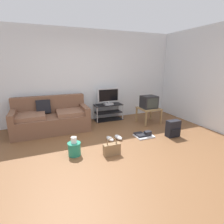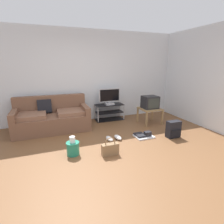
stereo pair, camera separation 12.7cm
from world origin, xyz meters
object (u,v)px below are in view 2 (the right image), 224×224
(handbag, at_px, (110,149))
(floor_tray, at_px, (144,135))
(side_table, at_px, (150,110))
(backpack, at_px, (173,129))
(flat_tv, at_px, (109,97))
(cleaning_bucket, at_px, (73,147))
(couch, at_px, (52,118))
(sneakers_pair, at_px, (114,138))
(crt_tv, at_px, (150,102))
(tv_stand, at_px, (109,112))

(handbag, relative_size, floor_tray, 0.83)
(side_table, relative_size, backpack, 1.43)
(flat_tv, height_order, cleaning_bucket, flat_tv)
(side_table, distance_m, floor_tray, 1.15)
(backpack, bearing_deg, couch, 124.74)
(floor_tray, bearing_deg, sneakers_pair, 172.49)
(floor_tray, bearing_deg, side_table, 50.80)
(crt_tv, height_order, floor_tray, crt_tv)
(side_table, relative_size, handbag, 1.60)
(handbag, xyz_separation_m, cleaning_bucket, (-0.68, 0.26, 0.03))
(flat_tv, distance_m, cleaning_bucket, 2.39)
(sneakers_pair, bearing_deg, flat_tv, 73.76)
(couch, distance_m, handbag, 2.11)
(flat_tv, distance_m, sneakers_pair, 1.68)
(side_table, height_order, sneakers_pair, side_table)
(handbag, bearing_deg, cleaning_bucket, 158.96)
(handbag, xyz_separation_m, floor_tray, (1.06, 0.53, -0.09))
(couch, xyz_separation_m, backpack, (2.71, -1.58, -0.13))
(flat_tv, relative_size, handbag, 1.84)
(flat_tv, relative_size, floor_tray, 1.53)
(side_table, bearing_deg, floor_tray, -129.20)
(sneakers_pair, relative_size, floor_tray, 0.84)
(sneakers_pair, bearing_deg, backpack, -14.13)
(flat_tv, height_order, floor_tray, flat_tv)
(crt_tv, height_order, backpack, crt_tv)
(crt_tv, distance_m, backpack, 1.21)
(cleaning_bucket, bearing_deg, flat_tv, 52.15)
(cleaning_bucket, xyz_separation_m, sneakers_pair, (1.00, 0.37, -0.11))
(floor_tray, bearing_deg, couch, 147.14)
(side_table, height_order, handbag, side_table)
(tv_stand, relative_size, floor_tray, 2.00)
(backpack, xyz_separation_m, cleaning_bucket, (-2.41, -0.01, -0.04))
(backpack, height_order, floor_tray, backpack)
(crt_tv, bearing_deg, tv_stand, 144.51)
(handbag, distance_m, sneakers_pair, 0.71)
(handbag, height_order, floor_tray, handbag)
(floor_tray, bearing_deg, tv_stand, 101.42)
(tv_stand, distance_m, backpack, 2.09)
(handbag, bearing_deg, side_table, 38.11)
(cleaning_bucket, bearing_deg, sneakers_pair, 20.15)
(cleaning_bucket, relative_size, floor_tray, 0.87)
(cleaning_bucket, xyz_separation_m, floor_tray, (1.74, 0.27, -0.11))
(couch, distance_m, crt_tv, 2.80)
(couch, relative_size, backpack, 4.66)
(backpack, bearing_deg, handbag, 163.90)
(tv_stand, relative_size, cleaning_bucket, 2.31)
(couch, height_order, crt_tv, couch)
(crt_tv, height_order, handbag, crt_tv)
(sneakers_pair, distance_m, floor_tray, 0.75)
(cleaning_bucket, bearing_deg, couch, 100.85)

